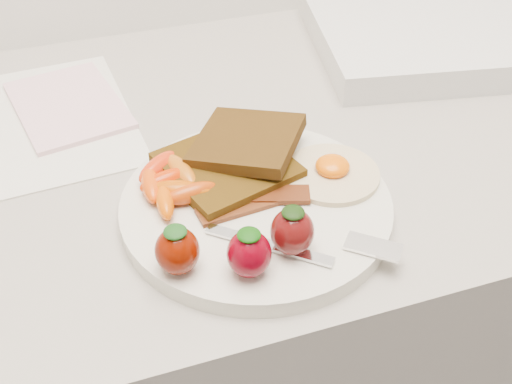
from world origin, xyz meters
name	(u,v)px	position (x,y,z in m)	size (l,w,h in m)	color
counter	(241,360)	(0.00, 1.70, 0.45)	(2.00, 0.60, 0.90)	gray
plate	(256,207)	(-0.02, 1.56, 0.91)	(0.27, 0.27, 0.02)	beige
toast_lower	(227,167)	(-0.04, 1.61, 0.93)	(0.12, 0.12, 0.01)	black
toast_upper	(247,141)	(-0.01, 1.63, 0.94)	(0.10, 0.10, 0.01)	black
fried_egg	(332,172)	(0.06, 1.57, 0.92)	(0.13, 0.13, 0.02)	white
bacon_strips	(252,196)	(-0.03, 1.56, 0.92)	(0.12, 0.07, 0.01)	#390F09
baby_carrots	(171,183)	(-0.10, 1.60, 0.93)	(0.08, 0.11, 0.02)	red
strawberries	(241,244)	(-0.06, 1.48, 0.94)	(0.14, 0.06, 0.05)	#5F0E00
fork	(316,246)	(0.01, 1.47, 0.92)	(0.17, 0.10, 0.00)	silver
paper_sheet	(44,121)	(-0.21, 1.80, 0.90)	(0.20, 0.27, 0.00)	silver
notepad	(68,105)	(-0.18, 1.82, 0.91)	(0.12, 0.17, 0.01)	beige
appliance	(437,35)	(0.34, 1.81, 0.92)	(0.34, 0.27, 0.04)	silver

